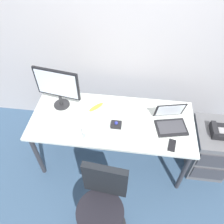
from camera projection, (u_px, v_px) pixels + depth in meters
The scene contains 14 objects.
ground_plane at pixel (112, 157), 2.98m from camera, with size 8.00×8.00×0.00m, color #334C67.
back_wall at pixel (120, 30), 2.43m from camera, with size 6.00×0.10×2.80m, color #A4A0A2.
desk at pixel (112, 124), 2.48m from camera, with size 1.75×0.74×0.75m.
file_cabinet at pixel (208, 148), 2.68m from camera, with size 0.42×0.53×0.65m.
desk_phone at pixel (218, 131), 2.41m from camera, with size 0.17×0.20×0.09m.
office_chair at pixel (102, 208), 2.13m from camera, with size 0.52×0.52×0.92m.
monitor_main at pixel (57, 86), 2.36m from camera, with size 0.48×0.18×0.49m.
keyboard at pixel (90, 118), 2.42m from camera, with size 0.41×0.14×0.03m.
laptop at pixel (171, 121), 2.34m from camera, with size 0.36×0.34×0.23m.
trackball_mouse at pixel (116, 124), 2.35m from camera, with size 0.11×0.09×0.07m.
coffee_mug at pixel (87, 134), 2.22m from camera, with size 0.09×0.08×0.12m.
paper_notepad at pixel (139, 116), 2.45m from camera, with size 0.15×0.21×0.01m, color white.
cell_phone at pixel (172, 145), 2.20m from camera, with size 0.07×0.14×0.01m, color black.
banana at pixel (96, 107), 2.52m from camera, with size 0.19×0.04×0.04m, color yellow.
Camera 1 is at (0.20, -1.57, 2.59)m, focal length 36.34 mm.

